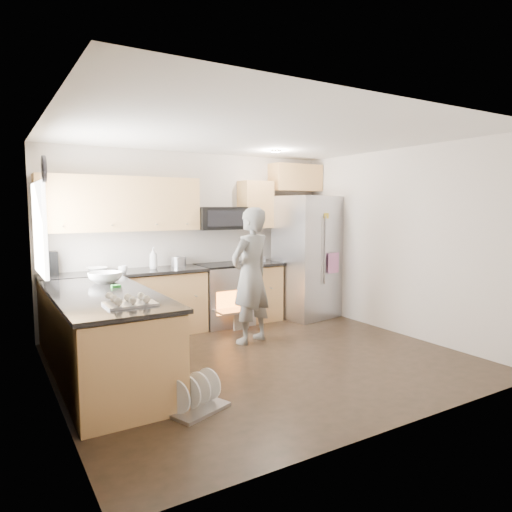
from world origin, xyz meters
TOP-DOWN VIEW (x-y plane):
  - ground at (0.00, 0.00)m, footprint 4.50×4.50m
  - room_shell at (-0.04, 0.02)m, footprint 4.54×4.04m
  - back_cabinet_run at (-0.58, 1.75)m, footprint 4.45×0.64m
  - peninsula at (-1.75, 0.25)m, footprint 0.96×2.36m
  - stove_range at (0.35, 1.69)m, footprint 0.76×0.97m
  - refrigerator at (1.77, 1.45)m, footprint 1.08×0.90m
  - person at (0.23, 0.67)m, footprint 0.75×0.61m
  - dish_rack at (-1.24, -0.84)m, footprint 0.63×0.57m

SIDE VIEW (x-z plane):
  - ground at x=0.00m, z-range 0.00..0.00m
  - dish_rack at x=-1.24m, z-range -0.07..0.25m
  - peninsula at x=-1.75m, z-range -0.06..0.99m
  - stove_range at x=0.35m, z-range -0.22..1.57m
  - person at x=0.23m, z-range 0.00..1.78m
  - back_cabinet_run at x=-0.58m, z-range -0.29..2.21m
  - refrigerator at x=1.77m, z-range 0.00..1.96m
  - room_shell at x=-0.04m, z-range 0.36..2.98m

